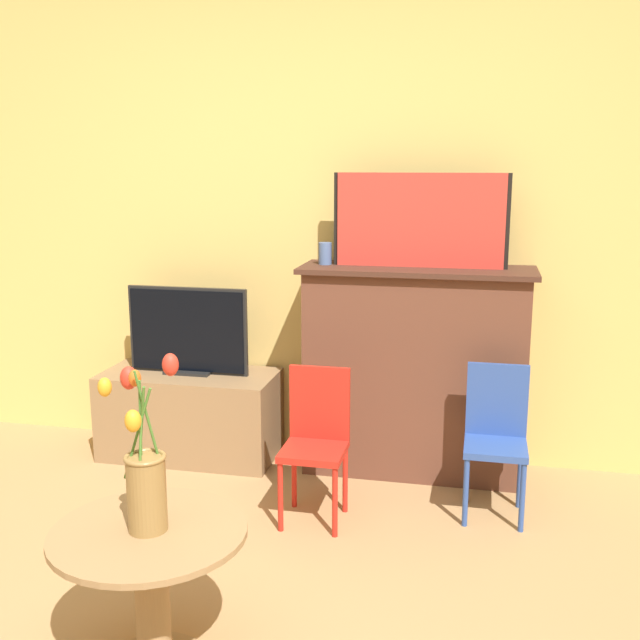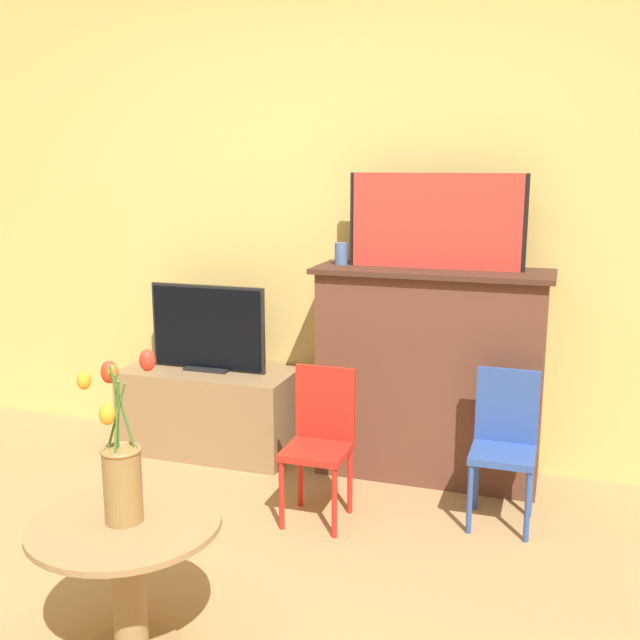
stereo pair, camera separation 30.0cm
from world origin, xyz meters
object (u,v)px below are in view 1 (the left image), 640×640
object	(u,v)px
chair_red	(316,435)
vase_tulips	(145,473)
painting	(420,220)
tv_monitor	(188,332)
chair_blue	(496,432)

from	to	relation	value
chair_red	vase_tulips	bearing A→B (deg)	-103.49
painting	tv_monitor	bearing A→B (deg)	-177.30
tv_monitor	vase_tulips	distance (m)	1.77
tv_monitor	chair_blue	size ratio (longest dim) A/B	0.96
painting	tv_monitor	size ratio (longest dim) A/B	1.30
painting	vase_tulips	size ratio (longest dim) A/B	1.60
painting	tv_monitor	distance (m)	1.34
painting	chair_red	bearing A→B (deg)	-121.48
painting	chair_blue	size ratio (longest dim) A/B	1.26
painting	vase_tulips	bearing A→B (deg)	-110.40
painting	chair_blue	xyz separation A→B (m)	(0.40, -0.40, -0.90)
painting	chair_red	world-z (taller)	painting
chair_red	chair_blue	distance (m)	0.80
chair_red	vase_tulips	size ratio (longest dim) A/B	1.28
painting	tv_monitor	xyz separation A→B (m)	(-1.20, -0.06, -0.60)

